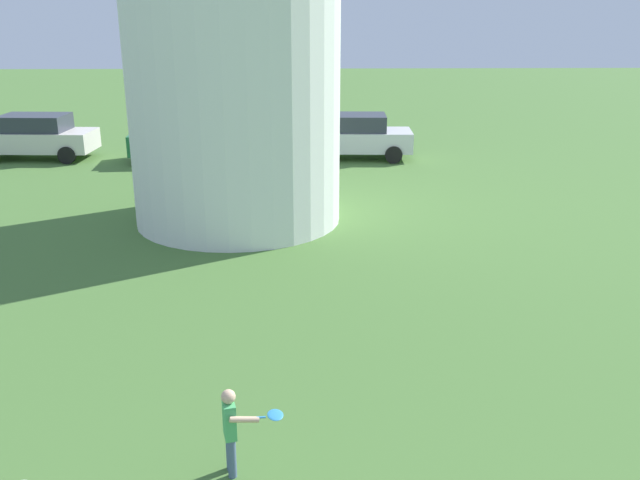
# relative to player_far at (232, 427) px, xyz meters

# --- Properties ---
(player_far) EXTENTS (0.73, 0.36, 1.09)m
(player_far) POSITION_rel_player_far_xyz_m (0.00, 0.00, 0.00)
(player_far) COLOR slate
(player_far) RESTS_ON ground_plane
(parked_car_cream) EXTENTS (4.09, 2.06, 1.56)m
(parked_car_cream) POSITION_rel_player_far_xyz_m (-8.64, 17.71, 0.19)
(parked_car_cream) COLOR silver
(parked_car_cream) RESTS_ON ground_plane
(parked_car_green) EXTENTS (4.12, 2.10, 1.56)m
(parked_car_green) POSITION_rel_player_far_xyz_m (-3.18, 17.25, 0.19)
(parked_car_green) COLOR #1E6638
(parked_car_green) RESTS_ON ground_plane
(parked_car_silver) EXTENTS (4.29, 2.03, 1.56)m
(parked_car_silver) POSITION_rel_player_far_xyz_m (2.56, 17.50, 0.19)
(parked_car_silver) COLOR silver
(parked_car_silver) RESTS_ON ground_plane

